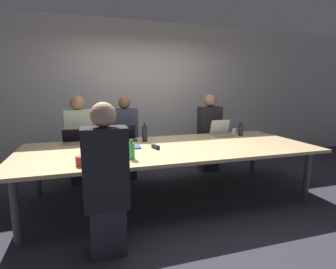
% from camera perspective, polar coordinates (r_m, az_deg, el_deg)
% --- Properties ---
extents(ground_plane, '(24.00, 24.00, 0.00)m').
position_cam_1_polar(ground_plane, '(3.80, 0.40, -13.64)').
color(ground_plane, '#2D2D38').
extents(curtain_wall, '(12.00, 0.06, 2.80)m').
position_cam_1_polar(curtain_wall, '(5.32, -5.85, 8.68)').
color(curtain_wall, '#BCB7B2').
rests_on(curtain_wall, ground_plane).
extents(conference_table, '(3.90, 1.58, 0.74)m').
position_cam_1_polar(conference_table, '(3.57, 0.41, -3.36)').
color(conference_table, '#D6B77F').
rests_on(conference_table, ground_plane).
extents(laptop_far_right, '(0.34, 0.26, 0.26)m').
position_cam_1_polar(laptop_far_right, '(4.48, 11.46, 0.77)').
color(laptop_far_right, gray).
rests_on(laptop_far_right, conference_table).
extents(person_far_right, '(0.40, 0.24, 1.41)m').
position_cam_1_polar(person_far_right, '(4.89, 8.99, 0.11)').
color(person_far_right, '#2D2D38').
rests_on(person_far_right, ground_plane).
extents(cup_far_right, '(0.07, 0.07, 0.10)m').
position_cam_1_polar(cup_far_right, '(4.60, 14.24, 0.60)').
color(cup_far_right, white).
rests_on(cup_far_right, conference_table).
extents(bottle_far_right, '(0.08, 0.08, 0.23)m').
position_cam_1_polar(bottle_far_right, '(4.54, 15.51, 1.03)').
color(bottle_far_right, black).
rests_on(bottle_far_right, conference_table).
extents(laptop_near_left, '(0.32, 0.26, 0.26)m').
position_cam_1_polar(laptop_near_left, '(2.80, -13.10, -4.91)').
color(laptop_near_left, '#B7B7BC').
rests_on(laptop_near_left, conference_table).
extents(person_near_left, '(0.40, 0.24, 1.41)m').
position_cam_1_polar(person_near_left, '(2.46, -13.32, -10.14)').
color(person_near_left, '#2D2D38').
rests_on(person_near_left, ground_plane).
extents(cup_near_left, '(0.09, 0.09, 0.10)m').
position_cam_1_polar(cup_near_left, '(2.83, -18.61, -5.52)').
color(cup_near_left, red).
rests_on(cup_near_left, conference_table).
extents(bottle_near_left, '(0.08, 0.08, 0.22)m').
position_cam_1_polar(bottle_near_left, '(2.96, -8.01, -3.50)').
color(bottle_near_left, green).
rests_on(bottle_near_left, conference_table).
extents(laptop_far_left, '(0.32, 0.22, 0.21)m').
position_cam_1_polar(laptop_far_left, '(3.97, -19.81, -0.99)').
color(laptop_far_left, gray).
rests_on(laptop_far_left, conference_table).
extents(person_far_left, '(0.40, 0.24, 1.41)m').
position_cam_1_polar(person_far_left, '(4.41, -18.71, -1.41)').
color(person_far_left, '#2D2D38').
rests_on(person_far_left, ground_plane).
extents(cup_far_left, '(0.07, 0.07, 0.10)m').
position_cam_1_polar(cup_far_left, '(3.94, -16.43, -1.07)').
color(cup_far_left, white).
rests_on(cup_far_left, conference_table).
extents(bottle_far_left, '(0.07, 0.07, 0.22)m').
position_cam_1_polar(bottle_far_left, '(3.82, -15.92, -0.74)').
color(bottle_far_left, '#ADD1E0').
rests_on(bottle_far_left, conference_table).
extents(laptop_far_midleft, '(0.31, 0.22, 0.23)m').
position_cam_1_polar(laptop_far_midleft, '(4.02, -9.13, -0.34)').
color(laptop_far_midleft, '#333338').
rests_on(laptop_far_midleft, conference_table).
extents(person_far_midleft, '(0.40, 0.24, 1.39)m').
position_cam_1_polar(person_far_midleft, '(4.44, -9.24, -1.13)').
color(person_far_midleft, '#2D2D38').
rests_on(person_far_midleft, ground_plane).
extents(bottle_far_midleft, '(0.08, 0.08, 0.28)m').
position_cam_1_polar(bottle_far_midleft, '(3.90, -5.09, 0.22)').
color(bottle_far_midleft, black).
rests_on(bottle_far_midleft, conference_table).
extents(stapler, '(0.08, 0.16, 0.05)m').
position_cam_1_polar(stapler, '(3.44, -2.72, -2.71)').
color(stapler, black).
rests_on(stapler, conference_table).
extents(notebook, '(0.22, 0.19, 0.02)m').
position_cam_1_polar(notebook, '(3.51, -7.60, -2.76)').
color(notebook, '#2D4C8C').
rests_on(notebook, conference_table).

